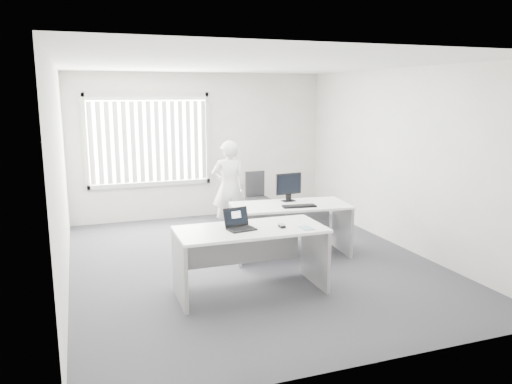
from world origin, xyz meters
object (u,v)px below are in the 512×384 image
object	(u,v)px
person	(229,188)
monitor	(289,187)
laptop	(241,220)
desk_near	(251,246)
office_chair	(257,205)
desk_far	(290,219)

from	to	relation	value
person	monitor	bearing A→B (deg)	122.43
laptop	monitor	world-z (taller)	monitor
person	monitor	size ratio (longest dim) A/B	3.77
desk_near	person	distance (m)	2.68
office_chair	laptop	size ratio (longest dim) A/B	2.93
desk_near	desk_far	size ratio (longest dim) A/B	1.00
person	monitor	xyz separation A→B (m)	(0.58, -1.24, 0.19)
monitor	person	bearing A→B (deg)	107.90
desk_far	monitor	world-z (taller)	monitor
desk_near	person	bearing A→B (deg)	79.36
office_chair	monitor	distance (m)	2.11
desk_far	laptop	size ratio (longest dim) A/B	5.68
office_chair	laptop	xyz separation A→B (m)	(-1.44, -3.39, 0.65)
desk_far	laptop	xyz separation A→B (m)	(-1.16, -1.19, 0.37)
office_chair	laptop	distance (m)	3.74
office_chair	monitor	world-z (taller)	monitor
desk_near	laptop	bearing A→B (deg)	-162.08
desk_far	monitor	size ratio (longest dim) A/B	4.16
office_chair	person	world-z (taller)	person
desk_far	office_chair	bearing A→B (deg)	89.17
desk_far	person	bearing A→B (deg)	115.70
office_chair	laptop	world-z (taller)	laptop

